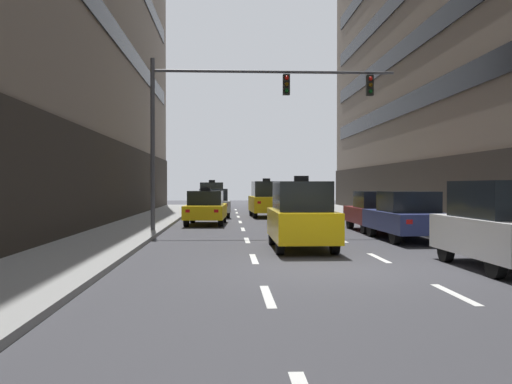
# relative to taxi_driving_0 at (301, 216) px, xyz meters

# --- Properties ---
(ground_plane) EXTENTS (120.00, 120.00, 0.00)m
(ground_plane) POSITION_rel_taxi_driving_0_xyz_m (0.12, -4.15, -1.01)
(ground_plane) COLOR #38383D
(sidewalk_left) EXTENTS (3.00, 80.00, 0.14)m
(sidewalk_left) POSITION_rel_taxi_driving_0_xyz_m (-6.33, -4.15, -0.94)
(sidewalk_left) COLOR gray
(sidewalk_left) RESTS_ON ground
(lane_stripe_l1_s3) EXTENTS (0.16, 2.00, 0.01)m
(lane_stripe_l1_s3) POSITION_rel_taxi_driving_0_xyz_m (-1.53, -7.15, -1.01)
(lane_stripe_l1_s3) COLOR silver
(lane_stripe_l1_s3) RESTS_ON ground
(lane_stripe_l1_s4) EXTENTS (0.16, 2.00, 0.01)m
(lane_stripe_l1_s4) POSITION_rel_taxi_driving_0_xyz_m (-1.53, -2.15, -1.01)
(lane_stripe_l1_s4) COLOR silver
(lane_stripe_l1_s4) RESTS_ON ground
(lane_stripe_l1_s5) EXTENTS (0.16, 2.00, 0.01)m
(lane_stripe_l1_s5) POSITION_rel_taxi_driving_0_xyz_m (-1.53, 2.85, -1.01)
(lane_stripe_l1_s5) COLOR silver
(lane_stripe_l1_s5) RESTS_ON ground
(lane_stripe_l1_s6) EXTENTS (0.16, 2.00, 0.01)m
(lane_stripe_l1_s6) POSITION_rel_taxi_driving_0_xyz_m (-1.53, 7.85, -1.01)
(lane_stripe_l1_s6) COLOR silver
(lane_stripe_l1_s6) RESTS_ON ground
(lane_stripe_l1_s7) EXTENTS (0.16, 2.00, 0.01)m
(lane_stripe_l1_s7) POSITION_rel_taxi_driving_0_xyz_m (-1.53, 12.85, -1.01)
(lane_stripe_l1_s7) COLOR silver
(lane_stripe_l1_s7) RESTS_ON ground
(lane_stripe_l1_s8) EXTENTS (0.16, 2.00, 0.01)m
(lane_stripe_l1_s8) POSITION_rel_taxi_driving_0_xyz_m (-1.53, 17.85, -1.01)
(lane_stripe_l1_s8) COLOR silver
(lane_stripe_l1_s8) RESTS_ON ground
(lane_stripe_l1_s9) EXTENTS (0.16, 2.00, 0.01)m
(lane_stripe_l1_s9) POSITION_rel_taxi_driving_0_xyz_m (-1.53, 22.85, -1.01)
(lane_stripe_l1_s9) COLOR silver
(lane_stripe_l1_s9) RESTS_ON ground
(lane_stripe_l1_s10) EXTENTS (0.16, 2.00, 0.01)m
(lane_stripe_l1_s10) POSITION_rel_taxi_driving_0_xyz_m (-1.53, 27.85, -1.01)
(lane_stripe_l1_s10) COLOR silver
(lane_stripe_l1_s10) RESTS_ON ground
(lane_stripe_l2_s3) EXTENTS (0.16, 2.00, 0.01)m
(lane_stripe_l2_s3) POSITION_rel_taxi_driving_0_xyz_m (1.77, -7.15, -1.01)
(lane_stripe_l2_s3) COLOR silver
(lane_stripe_l2_s3) RESTS_ON ground
(lane_stripe_l2_s4) EXTENTS (0.16, 2.00, 0.01)m
(lane_stripe_l2_s4) POSITION_rel_taxi_driving_0_xyz_m (1.77, -2.15, -1.01)
(lane_stripe_l2_s4) COLOR silver
(lane_stripe_l2_s4) RESTS_ON ground
(lane_stripe_l2_s5) EXTENTS (0.16, 2.00, 0.01)m
(lane_stripe_l2_s5) POSITION_rel_taxi_driving_0_xyz_m (1.77, 2.85, -1.01)
(lane_stripe_l2_s5) COLOR silver
(lane_stripe_l2_s5) RESTS_ON ground
(lane_stripe_l2_s6) EXTENTS (0.16, 2.00, 0.01)m
(lane_stripe_l2_s6) POSITION_rel_taxi_driving_0_xyz_m (1.77, 7.85, -1.01)
(lane_stripe_l2_s6) COLOR silver
(lane_stripe_l2_s6) RESTS_ON ground
(lane_stripe_l2_s7) EXTENTS (0.16, 2.00, 0.01)m
(lane_stripe_l2_s7) POSITION_rel_taxi_driving_0_xyz_m (1.77, 12.85, -1.01)
(lane_stripe_l2_s7) COLOR silver
(lane_stripe_l2_s7) RESTS_ON ground
(lane_stripe_l2_s8) EXTENTS (0.16, 2.00, 0.01)m
(lane_stripe_l2_s8) POSITION_rel_taxi_driving_0_xyz_m (1.77, 17.85, -1.01)
(lane_stripe_l2_s8) COLOR silver
(lane_stripe_l2_s8) RESTS_ON ground
(lane_stripe_l2_s9) EXTENTS (0.16, 2.00, 0.01)m
(lane_stripe_l2_s9) POSITION_rel_taxi_driving_0_xyz_m (1.77, 22.85, -1.01)
(lane_stripe_l2_s9) COLOR silver
(lane_stripe_l2_s9) RESTS_ON ground
(lane_stripe_l2_s10) EXTENTS (0.16, 2.00, 0.01)m
(lane_stripe_l2_s10) POSITION_rel_taxi_driving_0_xyz_m (1.77, 27.85, -1.01)
(lane_stripe_l2_s10) COLOR silver
(lane_stripe_l2_s10) RESTS_ON ground
(taxi_driving_0) EXTENTS (1.76, 4.20, 2.20)m
(taxi_driving_0) POSITION_rel_taxi_driving_0_xyz_m (0.00, 0.00, 0.00)
(taxi_driving_0) COLOR black
(taxi_driving_0) RESTS_ON ground
(taxi_driving_1) EXTENTS (1.87, 4.41, 2.31)m
(taxi_driving_1) POSITION_rel_taxi_driving_0_xyz_m (-3.29, 23.77, 0.05)
(taxi_driving_1) COLOR black
(taxi_driving_1) RESTS_ON ground
(car_driving_2) EXTENTS (2.11, 4.65, 1.71)m
(car_driving_2) POSITION_rel_taxi_driving_0_xyz_m (-3.06, 17.70, -0.17)
(car_driving_2) COLOR black
(car_driving_2) RESTS_ON ground
(taxi_driving_3) EXTENTS (2.03, 4.53, 2.34)m
(taxi_driving_3) POSITION_rel_taxi_driving_0_xyz_m (0.17, 17.44, 0.06)
(taxi_driving_3) COLOR black
(taxi_driving_3) RESTS_ON ground
(taxi_driving_4) EXTENTS (2.05, 4.50, 1.84)m
(taxi_driving_4) POSITION_rel_taxi_driving_0_xyz_m (-3.25, 10.89, -0.20)
(taxi_driving_4) COLOR black
(taxi_driving_4) RESTS_ON ground
(car_parked_1) EXTENTS (1.82, 4.21, 2.02)m
(car_parked_1) POSITION_rel_taxi_driving_0_xyz_m (4.03, -4.26, -0.01)
(car_parked_1) COLOR black
(car_parked_1) RESTS_ON ground
(car_parked_2) EXTENTS (2.00, 4.60, 1.71)m
(car_parked_2) POSITION_rel_taxi_driving_0_xyz_m (4.03, 2.57, -0.17)
(car_parked_2) COLOR black
(car_parked_2) RESTS_ON ground
(car_parked_3) EXTENTS (1.88, 4.48, 1.68)m
(car_parked_3) POSITION_rel_taxi_driving_0_xyz_m (4.03, 6.50, -0.19)
(car_parked_3) COLOR black
(car_parked_3) RESTS_ON ground
(traffic_signal_0) EXTENTS (9.98, 0.35, 6.92)m
(traffic_signal_0) POSITION_rel_taxi_driving_0_xyz_m (-1.84, 6.29, 4.10)
(traffic_signal_0) COLOR #4C4C51
(traffic_signal_0) RESTS_ON sidewalk_left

